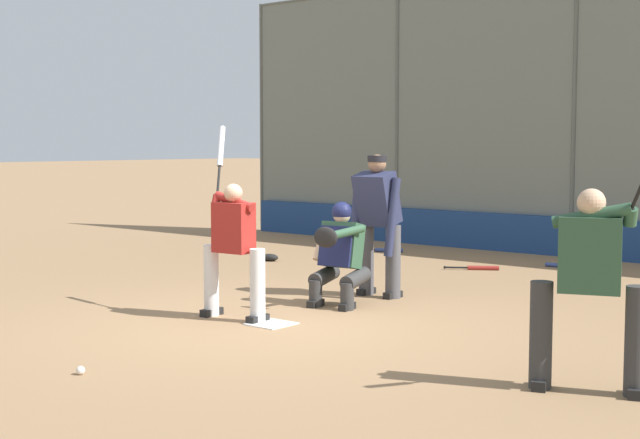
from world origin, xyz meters
TOP-DOWN VIEW (x-y plane):
  - ground_plane at (0.00, 0.00)m, footprint 160.00×160.00m
  - home_plate_marker at (0.00, 0.00)m, footprint 0.43×0.43m
  - backstop_fence at (-0.00, -7.56)m, footprint 14.65×0.08m
  - padding_wall at (0.00, -7.46)m, footprint 14.28×0.18m
  - bleachers_beyond at (0.52, -10.07)m, footprint 10.20×2.50m
  - batter_at_plate at (0.53, 0.04)m, footprint 1.04×0.62m
  - catcher_behind_plate at (0.12, -1.31)m, footprint 0.70×0.80m
  - umpire_home at (0.15, -2.12)m, footprint 0.73×0.44m
  - batter_on_deck at (-3.66, 0.35)m, footprint 1.12×0.55m
  - spare_bat_near_backstop at (0.36, -5.05)m, footprint 0.73×0.49m
  - spare_bat_by_padding at (-0.56, -6.08)m, footprint 0.88×0.08m
  - spare_bat_third_base_side at (2.80, -6.00)m, footprint 0.79×0.45m
  - fielding_glove_on_dirt at (3.56, -3.78)m, footprint 0.32×0.25m
  - baseball_loose at (-0.19, 2.54)m, footprint 0.07×0.07m

SIDE VIEW (x-z plane):
  - ground_plane at x=0.00m, z-range 0.00..0.00m
  - home_plate_marker at x=0.00m, z-range 0.00..0.01m
  - spare_bat_near_backstop at x=0.36m, z-range 0.00..0.07m
  - spare_bat_third_base_side at x=2.80m, z-range 0.00..0.07m
  - spare_bat_by_padding at x=-0.56m, z-range 0.00..0.07m
  - baseball_loose at x=-0.19m, z-range 0.00..0.07m
  - fielding_glove_on_dirt at x=3.56m, z-range 0.00..0.12m
  - padding_wall at x=0.00m, z-range 0.00..0.67m
  - bleachers_beyond at x=0.52m, z-range -0.26..1.22m
  - catcher_behind_plate at x=0.12m, z-range 0.02..1.26m
  - batter_at_plate at x=0.53m, z-range -0.25..1.88m
  - batter_on_deck at x=-3.66m, z-range -0.21..1.93m
  - umpire_home at x=0.15m, z-range 0.07..1.86m
  - backstop_fence at x=0.00m, z-range 0.09..5.07m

